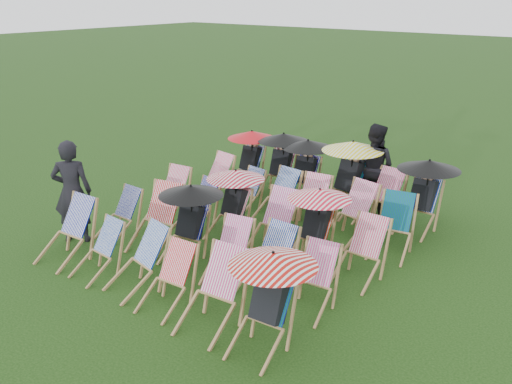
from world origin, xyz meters
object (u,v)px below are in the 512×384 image
Objects in this scene: person_rear at (374,167)px; deckchair_5 at (265,301)px; person_left at (72,192)px; deckchair_0 at (66,231)px; deckchair_29 at (422,194)px.

deckchair_5 is at bearing 103.72° from person_rear.
person_left is at bearing 54.57° from person_rear.
deckchair_0 is at bearing 61.78° from person_rear.
deckchair_29 reaches higher than deckchair_0.
person_left reaches higher than deckchair_0.
person_left is 5.68m from person_rear.
deckchair_0 is 0.57× the size of person_rear.
person_left is (-4.52, -4.14, 0.21)m from deckchair_29.
deckchair_29 is 6.13m from person_left.
person_left is (-4.54, 0.50, 0.24)m from deckchair_5.
deckchair_5 is 4.64m from deckchair_29.
deckchair_0 is 0.85m from person_left.
deckchair_5 is 0.73× the size of person_rear.
deckchair_0 is at bearing -130.73° from deckchair_29.
person_rear is at bearing 158.38° from deckchair_29.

